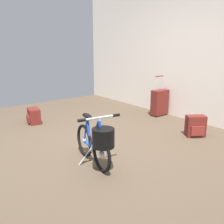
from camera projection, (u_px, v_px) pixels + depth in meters
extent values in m
plane|color=brown|center=(94.00, 149.00, 3.86)|extent=(6.80, 6.80, 0.00)
cube|color=silver|center=(199.00, 51.00, 4.93)|extent=(6.80, 0.10, 2.68)
torus|color=black|center=(101.00, 154.00, 3.14)|extent=(0.44, 0.11, 0.44)
cylinder|color=#B7B7BC|center=(101.00, 154.00, 3.14)|extent=(0.07, 0.06, 0.06)
torus|color=black|center=(84.00, 141.00, 3.57)|extent=(0.44, 0.11, 0.44)
cylinder|color=#B7B7BC|center=(84.00, 141.00, 3.57)|extent=(0.07, 0.06, 0.06)
cylinder|color=#1947B2|center=(87.00, 143.00, 3.49)|extent=(0.20, 0.07, 0.05)
cylinder|color=#1947B2|center=(95.00, 134.00, 3.24)|extent=(0.31, 0.09, 0.43)
cylinder|color=#1947B2|center=(89.00, 132.00, 3.40)|extent=(0.12, 0.05, 0.37)
cylinder|color=#1947B2|center=(87.00, 143.00, 3.49)|extent=(0.20, 0.06, 0.04)
cylinder|color=#1947B2|center=(100.00, 138.00, 3.11)|extent=(0.07, 0.04, 0.40)
cylinder|color=#1947B2|center=(86.00, 129.00, 3.48)|extent=(0.13, 0.04, 0.36)
ellipsoid|color=black|center=(87.00, 116.00, 3.38)|extent=(0.23, 0.12, 0.05)
cylinder|color=#B7B7BC|center=(99.00, 119.00, 3.07)|extent=(0.03, 0.03, 0.04)
cylinder|color=#B7B7BC|center=(99.00, 118.00, 3.06)|extent=(0.09, 0.44, 0.03)
cylinder|color=black|center=(82.00, 120.00, 2.96)|extent=(0.05, 0.09, 0.04)
cylinder|color=black|center=(116.00, 115.00, 3.17)|extent=(0.05, 0.09, 0.04)
cylinder|color=#B7B7BC|center=(90.00, 146.00, 3.41)|extent=(0.14, 0.04, 0.14)
cylinder|color=#B7B7BC|center=(85.00, 157.00, 3.36)|extent=(0.05, 0.19, 0.21)
cylinder|color=black|center=(103.00, 138.00, 3.04)|extent=(0.30, 0.30, 0.22)
cube|color=maroon|center=(160.00, 102.00, 5.55)|extent=(0.18, 0.36, 0.52)
cylinder|color=#B7B7BC|center=(155.00, 84.00, 5.42)|extent=(0.02, 0.02, 0.28)
cylinder|color=#B7B7BC|center=(163.00, 83.00, 5.55)|extent=(0.02, 0.02, 0.28)
cylinder|color=maroon|center=(159.00, 76.00, 5.45)|extent=(0.02, 0.23, 0.02)
cylinder|color=black|center=(157.00, 116.00, 5.50)|extent=(0.04, 0.02, 0.04)
cylinder|color=black|center=(165.00, 114.00, 5.65)|extent=(0.04, 0.02, 0.04)
cube|color=maroon|center=(34.00, 116.00, 5.05)|extent=(0.37, 0.26, 0.28)
cube|color=maroon|center=(28.00, 119.00, 5.02)|extent=(0.24, 0.08, 0.12)
cube|color=maroon|center=(195.00, 126.00, 4.34)|extent=(0.31, 0.35, 0.35)
cube|color=maroon|center=(198.00, 131.00, 4.26)|extent=(0.14, 0.20, 0.15)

